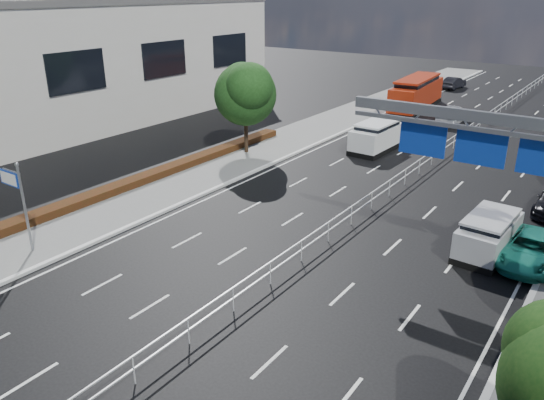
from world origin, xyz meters
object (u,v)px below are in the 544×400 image
Objects in this scene: overhead_gantry at (500,145)px; near_car_silver at (453,114)px; toilet_sign at (16,191)px; silver_minivan at (488,234)px; white_minivan at (376,136)px; parked_car_teal at (530,250)px; red_bus at (417,93)px; near_car_dark at (454,83)px.

near_car_silver is at bearing 109.87° from overhead_gantry.
silver_minivan is (17.45, 12.00, -2.04)m from toilet_sign.
white_minivan reaches higher than near_car_silver.
silver_minivan is 1.82m from parked_car_teal.
silver_minivan is at bearing -67.47° from red_bus.
white_minivan is (-11.34, 14.14, -4.54)m from overhead_gantry.
near_car_dark is at bearing 98.68° from white_minivan.
toilet_sign is 0.90× the size of near_car_silver.
white_minivan is 16.49m from silver_minivan.
overhead_gantry is 2.27× the size of silver_minivan.
overhead_gantry is 5.10m from silver_minivan.
near_car_silver reaches higher than parked_car_teal.
near_car_silver is (8.27, 36.13, -2.12)m from toilet_sign.
white_minivan reaches higher than parked_car_teal.
overhead_gantry is at bearing 29.60° from toilet_sign.
toilet_sign is 0.41× the size of red_bus.
near_car_dark is 0.92× the size of silver_minivan.
near_car_silver is at bearing 82.98° from white_minivan.
red_bus is at bearing 119.67° from silver_minivan.
white_minivan is 1.23× the size of near_car_dark.
overhead_gantry is 5.55m from parked_car_teal.
overhead_gantry is at bearing -49.16° from white_minivan.
near_car_silver is 25.82m from silver_minivan.
red_bus is 2.58× the size of near_car_dark.
red_bus is at bearing 115.61° from overhead_gantry.
overhead_gantry reaches higher than near_car_silver.
near_car_dark is (-14.74, 43.58, -4.92)m from overhead_gantry.
white_minivan reaches higher than silver_minivan.
toilet_sign reaches higher than parked_car_teal.
near_car_silver is 18.28m from near_car_dark.
parked_car_teal is (16.30, -41.63, -0.04)m from near_car_dark.
red_bus is at bearing 120.31° from parked_car_teal.
red_bus is 13.91m from near_car_dark.
red_bus reaches higher than near_car_silver.
toilet_sign is at bearing -150.40° from overhead_gantry.
toilet_sign reaches higher than white_minivan.
silver_minivan is at bearing 97.03° from overhead_gantry.
overhead_gantry is at bearing 114.61° from near_car_dark.
toilet_sign is 25.08m from white_minivan.
toilet_sign is 1.05× the size of near_car_dark.
toilet_sign is at bearing -99.20° from red_bus.
white_minivan is at bearing 75.29° from toilet_sign.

